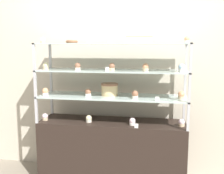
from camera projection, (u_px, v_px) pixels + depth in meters
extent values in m
cube|color=beige|center=(117.00, 61.00, 3.01)|extent=(8.00, 0.05, 2.60)
cube|color=black|center=(112.00, 152.00, 2.81)|extent=(1.52, 0.42, 0.69)
cube|color=#B7B7BC|center=(52.00, 102.00, 3.06)|extent=(0.02, 0.02, 0.27)
cube|color=#B7B7BC|center=(184.00, 107.00, 2.80)|extent=(0.02, 0.02, 0.27)
cube|color=#B7B7BC|center=(36.00, 110.00, 2.67)|extent=(0.02, 0.02, 0.27)
cube|color=#B7B7BC|center=(188.00, 117.00, 2.42)|extent=(0.02, 0.02, 0.27)
cube|color=#B2C6C1|center=(112.00, 97.00, 2.72)|extent=(1.52, 0.42, 0.01)
cube|color=#B7B7BC|center=(51.00, 79.00, 3.02)|extent=(0.02, 0.02, 0.27)
cube|color=#B7B7BC|center=(185.00, 82.00, 2.76)|extent=(0.02, 0.02, 0.27)
cube|color=#B7B7BC|center=(35.00, 84.00, 2.63)|extent=(0.02, 0.02, 0.27)
cube|color=#B7B7BC|center=(190.00, 88.00, 2.37)|extent=(0.02, 0.02, 0.27)
cube|color=#B2C6C1|center=(112.00, 71.00, 2.68)|extent=(1.52, 0.42, 0.01)
cube|color=#B7B7BC|center=(50.00, 56.00, 2.98)|extent=(0.02, 0.02, 0.27)
cube|color=#B7B7BC|center=(186.00, 57.00, 2.72)|extent=(0.02, 0.02, 0.27)
cube|color=#B7B7BC|center=(34.00, 57.00, 2.59)|extent=(0.02, 0.02, 0.27)
cube|color=#B7B7BC|center=(191.00, 58.00, 2.33)|extent=(0.02, 0.02, 0.27)
cube|color=#B2C6C1|center=(112.00, 44.00, 2.64)|extent=(1.52, 0.42, 0.01)
cylinder|color=#DBBC84|center=(110.00, 90.00, 2.74)|extent=(0.17, 0.17, 0.11)
cylinder|color=#8C5B42|center=(110.00, 84.00, 2.73)|extent=(0.18, 0.18, 0.02)
cube|color=beige|center=(140.00, 40.00, 2.62)|extent=(0.25, 0.12, 0.06)
cube|color=#E5996B|center=(140.00, 37.00, 2.62)|extent=(0.26, 0.13, 0.01)
cylinder|color=#CCB28C|center=(45.00, 119.00, 2.80)|extent=(0.06, 0.06, 0.03)
sphere|color=silver|center=(45.00, 116.00, 2.79)|extent=(0.06, 0.06, 0.06)
cylinder|color=beige|center=(89.00, 121.00, 2.73)|extent=(0.06, 0.06, 0.03)
sphere|color=#F4EAB2|center=(89.00, 118.00, 2.72)|extent=(0.06, 0.06, 0.06)
cylinder|color=white|center=(132.00, 124.00, 2.62)|extent=(0.06, 0.06, 0.03)
sphere|color=silver|center=(132.00, 121.00, 2.62)|extent=(0.06, 0.06, 0.06)
cylinder|color=#CCB28C|center=(181.00, 125.00, 2.58)|extent=(0.06, 0.06, 0.03)
sphere|color=silver|center=(182.00, 122.00, 2.58)|extent=(0.06, 0.06, 0.06)
cube|color=white|center=(136.00, 126.00, 2.52)|extent=(0.04, 0.00, 0.04)
cylinder|color=beige|center=(45.00, 94.00, 2.75)|extent=(0.06, 0.06, 0.03)
sphere|color=#E5996B|center=(45.00, 91.00, 2.75)|extent=(0.06, 0.06, 0.06)
cylinder|color=white|center=(88.00, 95.00, 2.70)|extent=(0.06, 0.06, 0.03)
sphere|color=#8C5B42|center=(88.00, 92.00, 2.70)|extent=(0.06, 0.06, 0.06)
cylinder|color=beige|center=(135.00, 97.00, 2.58)|extent=(0.06, 0.06, 0.03)
sphere|color=#8C5B42|center=(135.00, 94.00, 2.57)|extent=(0.06, 0.06, 0.06)
cylinder|color=#CCB28C|center=(181.00, 98.00, 2.55)|extent=(0.06, 0.06, 0.03)
sphere|color=#E5996B|center=(181.00, 94.00, 2.55)|extent=(0.06, 0.06, 0.06)
cube|color=white|center=(157.00, 99.00, 2.45)|extent=(0.04, 0.00, 0.04)
cylinder|color=#CCB28C|center=(46.00, 68.00, 2.76)|extent=(0.06, 0.06, 0.03)
sphere|color=#F4EAB2|center=(46.00, 65.00, 2.75)|extent=(0.06, 0.06, 0.06)
cylinder|color=beige|center=(78.00, 69.00, 2.66)|extent=(0.06, 0.06, 0.03)
sphere|color=#8C5B42|center=(78.00, 66.00, 2.66)|extent=(0.06, 0.06, 0.06)
cylinder|color=#CCB28C|center=(112.00, 69.00, 2.62)|extent=(0.06, 0.06, 0.03)
sphere|color=#8C5B42|center=(112.00, 66.00, 2.61)|extent=(0.06, 0.06, 0.06)
cylinder|color=#CCB28C|center=(145.00, 69.00, 2.58)|extent=(0.06, 0.06, 0.03)
sphere|color=#E5996B|center=(146.00, 66.00, 2.58)|extent=(0.06, 0.06, 0.06)
cylinder|color=white|center=(182.00, 70.00, 2.51)|extent=(0.06, 0.06, 0.03)
sphere|color=silver|center=(182.00, 67.00, 2.51)|extent=(0.06, 0.06, 0.06)
cube|color=white|center=(107.00, 69.00, 2.49)|extent=(0.04, 0.00, 0.04)
cylinder|color=#CCB28C|center=(43.00, 42.00, 2.66)|extent=(0.05, 0.05, 0.02)
sphere|color=white|center=(43.00, 40.00, 2.66)|extent=(0.05, 0.05, 0.05)
cylinder|color=white|center=(110.00, 42.00, 2.58)|extent=(0.05, 0.05, 0.02)
sphere|color=white|center=(110.00, 39.00, 2.57)|extent=(0.05, 0.05, 0.05)
cylinder|color=beige|center=(187.00, 42.00, 2.43)|extent=(0.05, 0.05, 0.02)
sphere|color=#E5996B|center=(187.00, 39.00, 2.42)|extent=(0.05, 0.05, 0.05)
cube|color=white|center=(89.00, 41.00, 2.48)|extent=(0.04, 0.00, 0.04)
torus|color=brown|center=(72.00, 42.00, 2.67)|extent=(0.12, 0.12, 0.03)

